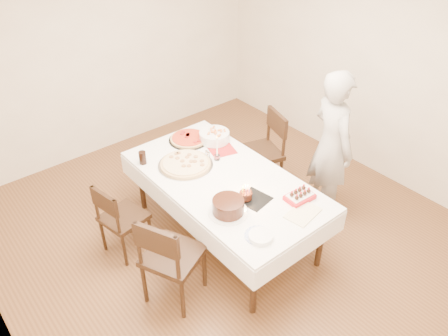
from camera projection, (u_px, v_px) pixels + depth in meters
floor at (230, 235)px, 4.75m from camera, size 5.00×5.00×0.00m
wall_back at (105, 51)px, 5.56m from camera, size 4.50×0.04×2.70m
wall_right at (377, 67)px, 5.15m from camera, size 0.04×5.00×2.70m
dining_table at (224, 207)px, 4.55m from camera, size 1.55×2.33×0.75m
chair_right_savory at (259, 153)px, 5.18m from camera, size 0.64×0.64×1.00m
chair_left_savory at (124, 217)px, 4.35m from camera, size 0.51×0.51×0.85m
chair_left_dessert at (173, 256)px, 3.83m from camera, size 0.67×0.67×0.99m
person at (331, 146)px, 4.64m from camera, size 0.58×0.72×1.71m
pizza_white at (186, 164)px, 4.51m from camera, size 0.66×0.66×0.04m
pizza_pepperoni at (189, 139)px, 4.92m from camera, size 0.52×0.52×0.04m
red_placemat at (222, 150)px, 4.77m from camera, size 0.33×0.33×0.01m
pasta_bowl at (214, 136)px, 4.88m from camera, size 0.36×0.36×0.11m
taper_candle at (217, 148)px, 4.53m from camera, size 0.07×0.07×0.29m
shaker_pair at (209, 156)px, 4.60m from camera, size 0.09×0.09×0.08m
cola_glass at (143, 158)px, 4.51m from camera, size 0.10×0.10×0.14m
layer_cake at (228, 207)px, 3.87m from camera, size 0.41×0.41×0.14m
cake_board at (254, 199)px, 4.07m from camera, size 0.31×0.31×0.01m
birthday_cake at (246, 193)px, 4.03m from camera, size 0.15×0.15×0.13m
strawberry_box at (300, 196)px, 4.05m from camera, size 0.28×0.19×0.07m
box_lid at (303, 214)px, 3.90m from camera, size 0.35×0.27×0.03m
plate_stack at (261, 236)px, 3.63m from camera, size 0.25×0.25×0.04m
china_plate at (258, 235)px, 3.67m from camera, size 0.25×0.25×0.01m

